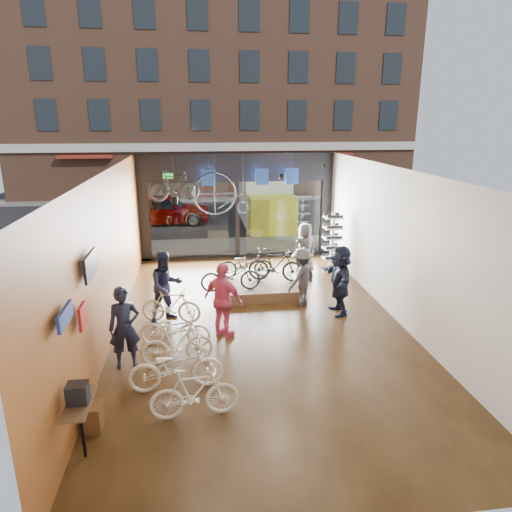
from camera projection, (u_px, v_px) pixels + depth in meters
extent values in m
cube|color=black|center=(260.00, 325.00, 11.41)|extent=(7.00, 12.00, 0.04)
cube|color=black|center=(260.00, 170.00, 10.31)|extent=(7.00, 12.00, 0.04)
cube|color=#965522|center=(108.00, 257.00, 10.42)|extent=(0.04, 12.00, 3.80)
cube|color=beige|center=(400.00, 247.00, 11.30)|extent=(0.04, 12.00, 3.80)
cube|color=beige|center=(334.00, 398.00, 5.14)|extent=(7.00, 0.04, 3.80)
cube|color=#198C26|center=(168.00, 176.00, 15.81)|extent=(0.35, 0.06, 0.18)
cube|color=black|center=(223.00, 211.00, 25.65)|extent=(30.00, 18.00, 0.02)
cube|color=slate|center=(235.00, 246.00, 18.22)|extent=(30.00, 2.40, 0.12)
cube|color=slate|center=(219.00, 198.00, 29.43)|extent=(30.00, 2.00, 0.12)
cube|color=brown|center=(215.00, 87.00, 29.82)|extent=(26.00, 5.00, 14.00)
imported|color=gray|center=(164.00, 209.00, 22.21)|extent=(4.39, 1.77, 1.50)
imported|color=silver|center=(194.00, 393.00, 7.73)|extent=(1.57, 0.54, 0.93)
imported|color=silver|center=(176.00, 367.00, 8.55)|extent=(1.81, 0.74, 0.93)
imported|color=silver|center=(177.00, 343.00, 9.48)|extent=(1.54, 0.60, 0.90)
imported|color=silver|center=(175.00, 328.00, 10.22)|extent=(1.68, 0.86, 0.84)
imported|color=silver|center=(171.00, 305.00, 11.40)|extent=(1.58, 0.79, 0.92)
cube|color=#4C3221|center=(255.00, 288.00, 13.47)|extent=(2.40, 1.80, 0.30)
imported|color=black|center=(231.00, 276.00, 12.72)|extent=(1.71, 0.69, 0.88)
imported|color=black|center=(276.00, 265.00, 13.46)|extent=(1.71, 0.91, 0.99)
imported|color=black|center=(245.00, 264.00, 13.81)|extent=(1.63, 0.61, 0.85)
imported|color=#161C33|center=(124.00, 328.00, 9.25)|extent=(0.69, 0.51, 1.73)
imported|color=#161C33|center=(166.00, 286.00, 11.44)|extent=(1.09, 1.00, 1.81)
imported|color=#CC4C72|center=(224.00, 300.00, 10.53)|extent=(1.10, 1.03, 1.82)
imported|color=#3F3F44|center=(302.00, 277.00, 12.40)|extent=(1.18, 1.14, 1.62)
imported|color=#3F3F44|center=(305.00, 248.00, 15.05)|extent=(0.95, 0.76, 1.69)
imported|color=#161C33|center=(340.00, 280.00, 11.85)|extent=(0.54, 1.71, 1.84)
imported|color=black|center=(174.00, 186.00, 14.29)|extent=(1.61, 0.56, 0.95)
cube|color=#1E3F99|center=(208.00, 178.00, 15.34)|extent=(0.45, 0.03, 0.55)
cube|color=#1E3F99|center=(262.00, 177.00, 15.57)|extent=(0.45, 0.03, 0.55)
cube|color=#1E3F99|center=(292.00, 176.00, 15.70)|extent=(0.45, 0.03, 0.55)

